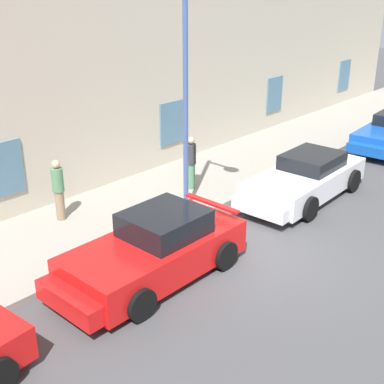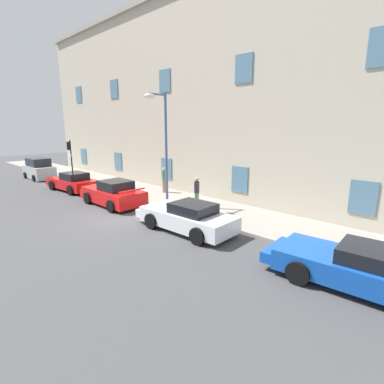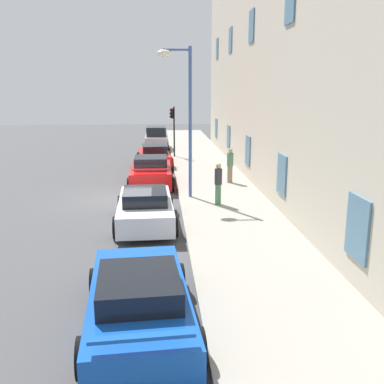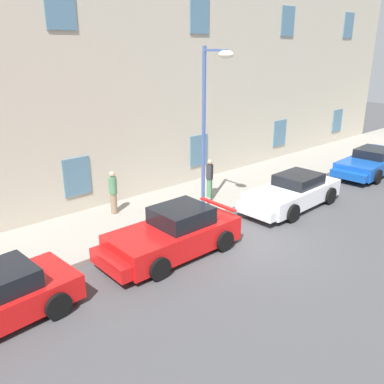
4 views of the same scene
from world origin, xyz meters
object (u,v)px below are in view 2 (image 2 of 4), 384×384
object	(u,v)px
pedestrian_strolling	(164,180)
traffic_light	(70,153)
sportscar_yellow_flank	(112,194)
sportscar_red_lead	(72,182)
sportscar_white_middle	(185,217)
street_lamp	(160,130)
sportscar_tail_end	(354,267)
hatchback_parked	(39,170)
pedestrian_admiring	(197,191)

from	to	relation	value
pedestrian_strolling	traffic_light	bearing A→B (deg)	-163.76
sportscar_yellow_flank	pedestrian_strolling	bearing A→B (deg)	85.72
sportscar_red_lead	sportscar_white_middle	bearing A→B (deg)	-0.91
street_lamp	traffic_light	bearing A→B (deg)	179.86
sportscar_white_middle	sportscar_yellow_flank	bearing A→B (deg)	179.03
traffic_light	street_lamp	xyz separation A→B (m)	(11.47, -0.03, 1.96)
sportscar_tail_end	hatchback_parked	bearing A→B (deg)	179.50
street_lamp	sportscar_white_middle	bearing A→B (deg)	-23.76
traffic_light	pedestrian_admiring	xyz separation A→B (m)	(12.82, 1.41, -1.42)
sportscar_red_lead	sportscar_tail_end	bearing A→B (deg)	-0.36
sportscar_tail_end	pedestrian_strolling	bearing A→B (deg)	163.14
sportscar_tail_end	pedestrian_admiring	size ratio (longest dim) A/B	3.05
sportscar_white_middle	pedestrian_admiring	distance (m)	3.48
hatchback_parked	sportscar_tail_end	bearing A→B (deg)	-0.50
pedestrian_admiring	pedestrian_strolling	size ratio (longest dim) A/B	0.98
hatchback_parked	traffic_light	size ratio (longest dim) A/B	1.09
hatchback_parked	traffic_light	xyz separation A→B (m)	(4.04, 1.17, 1.62)
sportscar_white_middle	sportscar_tail_end	distance (m)	6.96
traffic_light	pedestrian_strolling	distance (m)	9.19
hatchback_parked	sportscar_white_middle	bearing A→B (deg)	-0.92
traffic_light	pedestrian_strolling	world-z (taller)	traffic_light
sportscar_red_lead	traffic_light	distance (m)	3.56
pedestrian_admiring	traffic_light	bearing A→B (deg)	-173.74
sportscar_tail_end	hatchback_parked	xyz separation A→B (m)	(-25.73, 0.23, 0.21)
sportscar_tail_end	street_lamp	distance (m)	10.99
sportscar_yellow_flank	hatchback_parked	world-z (taller)	hatchback_parked
sportscar_white_middle	pedestrian_strolling	xyz separation A→B (m)	(-6.02, 4.01, 0.42)
sportscar_white_middle	street_lamp	bearing A→B (deg)	156.24
sportscar_red_lead	sportscar_tail_end	xyz separation A→B (m)	(18.92, -0.12, 0.01)
pedestrian_admiring	pedestrian_strolling	xyz separation A→B (m)	(-4.10, 1.13, 0.01)
hatchback_parked	street_lamp	distance (m)	15.96
pedestrian_strolling	sportscar_yellow_flank	bearing A→B (deg)	-94.28
sportscar_white_middle	pedestrian_admiring	xyz separation A→B (m)	(-1.91, 2.87, 0.41)
sportscar_red_lead	sportscar_yellow_flank	bearing A→B (deg)	-0.85
sportscar_red_lead	sportscar_white_middle	size ratio (longest dim) A/B	0.95
pedestrian_admiring	sportscar_tail_end	bearing A→B (deg)	-17.51
sportscar_white_middle	pedestrian_admiring	world-z (taller)	pedestrian_admiring
sportscar_tail_end	pedestrian_admiring	xyz separation A→B (m)	(-8.87, 2.80, 0.42)
traffic_light	street_lamp	size ratio (longest dim) A/B	0.54
sportscar_tail_end	sportscar_yellow_flank	bearing A→B (deg)	179.85
sportscar_red_lead	sportscar_yellow_flank	xyz separation A→B (m)	(5.66, -0.08, 0.05)
hatchback_parked	pedestrian_strolling	world-z (taller)	pedestrian_strolling
sportscar_white_middle	pedestrian_strolling	distance (m)	7.24
sportscar_red_lead	hatchback_parked	distance (m)	6.82
traffic_light	pedestrian_strolling	xyz separation A→B (m)	(8.72, 2.54, -1.40)
sportscar_yellow_flank	sportscar_tail_end	size ratio (longest dim) A/B	0.91
sportscar_red_lead	hatchback_parked	xyz separation A→B (m)	(-6.81, 0.11, 0.21)
sportscar_red_lead	pedestrian_strolling	size ratio (longest dim) A/B	2.76
traffic_light	street_lamp	world-z (taller)	street_lamp
sportscar_white_middle	sportscar_tail_end	bearing A→B (deg)	0.60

